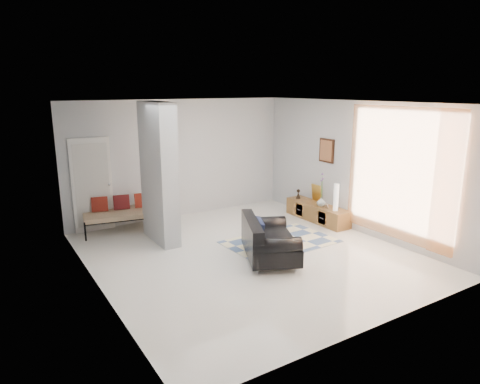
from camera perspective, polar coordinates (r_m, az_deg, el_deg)
floor at (r=8.16m, az=1.16°, el=-8.27°), size 6.00×6.00×0.00m
ceiling at (r=7.57m, az=1.27°, el=11.80°), size 6.00×6.00×0.00m
wall_back at (r=10.34m, az=-7.95°, el=4.39°), size 6.00×0.00×6.00m
wall_front at (r=5.57m, az=18.42°, el=-4.30°), size 6.00×0.00×6.00m
wall_left at (r=6.69m, az=-18.93°, el=-1.36°), size 0.00×6.00×6.00m
wall_right at (r=9.50m, az=15.25°, el=3.22°), size 0.00×6.00×6.00m
partition_column at (r=8.65m, az=-10.78°, el=2.46°), size 0.35×1.20×2.80m
hallway_door at (r=9.72m, az=-19.13°, el=0.89°), size 0.85×0.06×2.04m
curtain at (r=8.71m, az=20.44°, el=2.24°), size 0.00×2.55×2.55m
wall_art at (r=10.06m, az=11.48°, el=5.44°), size 0.04×0.45×0.55m
media_console at (r=10.24m, az=10.27°, el=-2.66°), size 0.45×1.78×0.80m
loveseat at (r=7.82m, az=3.60°, el=-6.47°), size 1.39×1.69×0.76m
daybed at (r=9.72m, az=-14.49°, el=-2.51°), size 2.12×1.19×0.77m
area_rug at (r=8.79m, az=5.39°, el=-6.62°), size 2.22×1.53×0.01m
cylinder_lamp at (r=9.67m, az=12.69°, el=-0.71°), size 0.11×0.11×0.60m
bronze_figurine at (r=10.60m, az=7.77°, el=-0.26°), size 0.12×0.12×0.23m
vase at (r=10.01m, az=10.76°, el=-1.28°), size 0.21×0.21×0.21m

